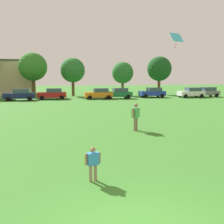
{
  "coord_description": "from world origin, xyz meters",
  "views": [
    {
      "loc": [
        -1.47,
        -4.33,
        3.23
      ],
      "look_at": [
        1.42,
        8.75,
        1.42
      ],
      "focal_mm": 40.33,
      "sensor_mm": 36.0,
      "label": 1
    }
  ],
  "objects_px": {
    "parked_car_red_2": "(52,94)",
    "parked_car_orange_3": "(99,93)",
    "parked_car_green_4": "(119,93)",
    "tree_left": "(33,67)",
    "kite": "(176,38)",
    "tree_far_right": "(159,69)",
    "adult_bystander": "(136,114)",
    "tree_center": "(73,70)",
    "child_kite_flyer": "(93,161)",
    "tree_right": "(123,73)",
    "parked_car_navy_1": "(20,95)",
    "parked_car_white_6": "(191,92)",
    "parked_car_gray_7": "(207,92)",
    "parked_car_blue_5": "(153,92)"
  },
  "relations": [
    {
      "from": "parked_car_blue_5",
      "to": "parked_car_white_6",
      "type": "xyz_separation_m",
      "value": [
        6.34,
        -1.51,
        0.0
      ]
    },
    {
      "from": "adult_bystander",
      "to": "parked_car_orange_3",
      "type": "bearing_deg",
      "value": -142.12
    },
    {
      "from": "kite",
      "to": "tree_right",
      "type": "height_order",
      "value": "kite"
    },
    {
      "from": "child_kite_flyer",
      "to": "parked_car_red_2",
      "type": "bearing_deg",
      "value": 79.47
    },
    {
      "from": "parked_car_white_6",
      "to": "tree_center",
      "type": "distance_m",
      "value": 21.08
    },
    {
      "from": "parked_car_green_4",
      "to": "tree_far_right",
      "type": "distance_m",
      "value": 13.52
    },
    {
      "from": "kite",
      "to": "parked_car_orange_3",
      "type": "bearing_deg",
      "value": 95.48
    },
    {
      "from": "child_kite_flyer",
      "to": "kite",
      "type": "relative_size",
      "value": 0.98
    },
    {
      "from": "parked_car_gray_7",
      "to": "parked_car_green_4",
      "type": "bearing_deg",
      "value": 1.32
    },
    {
      "from": "tree_right",
      "to": "parked_car_navy_1",
      "type": "bearing_deg",
      "value": -157.1
    },
    {
      "from": "parked_car_navy_1",
      "to": "parked_car_orange_3",
      "type": "bearing_deg",
      "value": -179.0
    },
    {
      "from": "parked_car_gray_7",
      "to": "parked_car_white_6",
      "type": "bearing_deg",
      "value": 14.21
    },
    {
      "from": "parked_car_navy_1",
      "to": "parked_car_white_6",
      "type": "xyz_separation_m",
      "value": [
        27.33,
        -0.16,
        0.0
      ]
    },
    {
      "from": "parked_car_green_4",
      "to": "tree_far_right",
      "type": "relative_size",
      "value": 0.58
    },
    {
      "from": "parked_car_red_2",
      "to": "adult_bystander",
      "type": "bearing_deg",
      "value": 102.05
    },
    {
      "from": "parked_car_green_4",
      "to": "tree_left",
      "type": "xyz_separation_m",
      "value": [
        -13.56,
        7.7,
        4.33
      ]
    },
    {
      "from": "parked_car_orange_3",
      "to": "tree_far_right",
      "type": "distance_m",
      "value": 16.11
    },
    {
      "from": "parked_car_orange_3",
      "to": "kite",
      "type": "bearing_deg",
      "value": 95.48
    },
    {
      "from": "parked_car_green_4",
      "to": "tree_center",
      "type": "distance_m",
      "value": 10.67
    },
    {
      "from": "parked_car_red_2",
      "to": "parked_car_orange_3",
      "type": "relative_size",
      "value": 1.0
    },
    {
      "from": "adult_bystander",
      "to": "tree_far_right",
      "type": "relative_size",
      "value": 0.23
    },
    {
      "from": "parked_car_navy_1",
      "to": "parked_car_white_6",
      "type": "relative_size",
      "value": 1.0
    },
    {
      "from": "tree_far_right",
      "to": "parked_car_orange_3",
      "type": "bearing_deg",
      "value": -149.07
    },
    {
      "from": "parked_car_red_2",
      "to": "parked_car_green_4",
      "type": "bearing_deg",
      "value": 175.36
    },
    {
      "from": "child_kite_flyer",
      "to": "parked_car_white_6",
      "type": "relative_size",
      "value": 0.26
    },
    {
      "from": "parked_car_red_2",
      "to": "parked_car_blue_5",
      "type": "bearing_deg",
      "value": -179.35
    },
    {
      "from": "parked_car_green_4",
      "to": "tree_center",
      "type": "relative_size",
      "value": 0.63
    },
    {
      "from": "tree_left",
      "to": "kite",
      "type": "bearing_deg",
      "value": -67.05
    },
    {
      "from": "kite",
      "to": "tree_far_right",
      "type": "distance_m",
      "value": 31.67
    },
    {
      "from": "kite",
      "to": "parked_car_blue_5",
      "type": "bearing_deg",
      "value": 72.24
    },
    {
      "from": "child_kite_flyer",
      "to": "parked_car_gray_7",
      "type": "height_order",
      "value": "parked_car_gray_7"
    },
    {
      "from": "parked_car_orange_3",
      "to": "tree_left",
      "type": "relative_size",
      "value": 0.56
    },
    {
      "from": "parked_car_blue_5",
      "to": "tree_far_right",
      "type": "height_order",
      "value": "tree_far_right"
    },
    {
      "from": "child_kite_flyer",
      "to": "tree_far_right",
      "type": "xyz_separation_m",
      "value": [
        18.76,
        39.19,
        4.37
      ]
    },
    {
      "from": "child_kite_flyer",
      "to": "parked_car_gray_7",
      "type": "bearing_deg",
      "value": 38.8
    },
    {
      "from": "parked_car_blue_5",
      "to": "tree_center",
      "type": "distance_m",
      "value": 14.83
    },
    {
      "from": "parked_car_green_4",
      "to": "tree_far_right",
      "type": "xyz_separation_m",
      "value": [
        10.17,
        7.87,
        4.17
      ]
    },
    {
      "from": "adult_bystander",
      "to": "parked_car_white_6",
      "type": "height_order",
      "value": "adult_bystander"
    },
    {
      "from": "parked_car_navy_1",
      "to": "tree_left",
      "type": "height_order",
      "value": "tree_left"
    },
    {
      "from": "adult_bystander",
      "to": "parked_car_navy_1",
      "type": "xyz_separation_m",
      "value": [
        -9.91,
        23.87,
        -0.15
      ]
    },
    {
      "from": "parked_car_gray_7",
      "to": "tree_center",
      "type": "relative_size",
      "value": 0.63
    },
    {
      "from": "child_kite_flyer",
      "to": "parked_car_navy_1",
      "type": "relative_size",
      "value": 0.26
    },
    {
      "from": "kite",
      "to": "tree_right",
      "type": "xyz_separation_m",
      "value": [
        3.63,
        28.69,
        -1.85
      ]
    },
    {
      "from": "parked_car_navy_1",
      "to": "parked_car_red_2",
      "type": "xyz_separation_m",
      "value": [
        4.57,
        1.16,
        0.0
      ]
    },
    {
      "from": "tree_center",
      "to": "tree_far_right",
      "type": "xyz_separation_m",
      "value": [
        16.84,
        0.44,
        0.39
      ]
    },
    {
      "from": "child_kite_flyer",
      "to": "parked_car_green_4",
      "type": "distance_m",
      "value": 32.48
    },
    {
      "from": "parked_car_navy_1",
      "to": "parked_car_red_2",
      "type": "bearing_deg",
      "value": -165.7
    },
    {
      "from": "parked_car_white_6",
      "to": "tree_right",
      "type": "distance_m",
      "value": 12.93
    },
    {
      "from": "parked_car_gray_7",
      "to": "tree_right",
      "type": "bearing_deg",
      "value": -26.34
    },
    {
      "from": "adult_bystander",
      "to": "parked_car_blue_5",
      "type": "relative_size",
      "value": 0.4
    }
  ]
}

